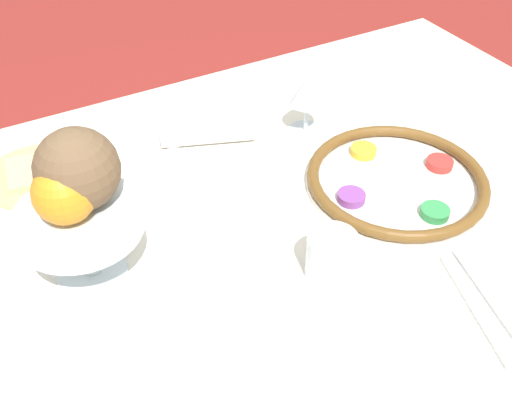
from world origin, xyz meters
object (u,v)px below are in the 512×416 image
object	(u,v)px
bread_plate	(36,174)
napkin_roll	(208,133)
seder_plate	(397,181)
coconut	(77,169)
wine_glass	(308,92)
cup_mid	(331,256)
orange_fruit	(65,195)
fruit_stand	(81,226)

from	to	relation	value
bread_plate	napkin_roll	world-z (taller)	napkin_roll
seder_plate	coconut	distance (m)	0.53
seder_plate	napkin_roll	size ratio (longest dim) A/B	1.70
wine_glass	coconut	size ratio (longest dim) A/B	1.08
wine_glass	bread_plate	xyz separation A→B (m)	(0.49, -0.11, -0.08)
coconut	cup_mid	bearing A→B (deg)	147.63
seder_plate	cup_mid	size ratio (longest dim) A/B	4.18
orange_fruit	coconut	bearing A→B (deg)	-138.07
fruit_stand	coconut	bearing A→B (deg)	-138.66
fruit_stand	cup_mid	world-z (taller)	fruit_stand
wine_glass	coconut	xyz separation A→B (m)	(0.46, 0.15, 0.09)
seder_plate	wine_glass	xyz separation A→B (m)	(0.04, -0.22, 0.07)
orange_fruit	coconut	distance (m)	0.04
wine_glass	fruit_stand	xyz separation A→B (m)	(0.47, 0.16, 0.01)
fruit_stand	coconut	xyz separation A→B (m)	(-0.02, -0.01, 0.08)
fruit_stand	seder_plate	bearing A→B (deg)	173.62
seder_plate	cup_mid	bearing A→B (deg)	27.58
orange_fruit	bread_plate	bearing A→B (deg)	-88.52
coconut	cup_mid	xyz separation A→B (m)	(-0.29, 0.18, -0.14)
seder_plate	fruit_stand	bearing A→B (deg)	-6.38
bread_plate	cup_mid	size ratio (longest dim) A/B	2.47
fruit_stand	coconut	distance (m)	0.09
seder_plate	bread_plate	xyz separation A→B (m)	(0.53, -0.33, -0.01)
fruit_stand	napkin_roll	bearing A→B (deg)	-143.02
fruit_stand	orange_fruit	world-z (taller)	orange_fruit
bread_plate	napkin_roll	bearing A→B (deg)	170.99
seder_plate	napkin_roll	distance (m)	0.36
orange_fruit	cup_mid	bearing A→B (deg)	153.17
seder_plate	wine_glass	distance (m)	0.23
bread_plate	cup_mid	bearing A→B (deg)	126.29
fruit_stand	napkin_roll	distance (m)	0.37
cup_mid	wine_glass	bearing A→B (deg)	-116.93
wine_glass	cup_mid	size ratio (longest dim) A/B	1.66
napkin_roll	cup_mid	bearing A→B (deg)	91.71
fruit_stand	coconut	size ratio (longest dim) A/B	1.56
wine_glass	napkin_roll	bearing A→B (deg)	-17.83
wine_glass	napkin_roll	xyz separation A→B (m)	(0.18, -0.06, -0.06)
wine_glass	bread_plate	distance (m)	0.51
seder_plate	wine_glass	world-z (taller)	wine_glass
napkin_roll	cup_mid	xyz separation A→B (m)	(-0.01, 0.39, 0.01)
cup_mid	coconut	bearing A→B (deg)	-32.37
orange_fruit	napkin_roll	world-z (taller)	orange_fruit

